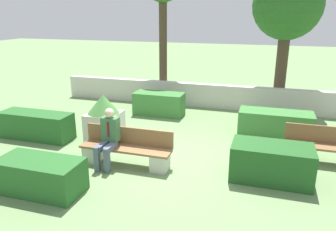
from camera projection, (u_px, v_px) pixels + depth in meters
ground_plane at (173, 159)px, 7.78m from camera, size 60.00×60.00×0.00m
perimeter_wall at (209, 96)px, 11.91m from camera, size 11.39×0.30×0.84m
bench_front at (126, 151)px, 7.40m from camera, size 2.10×0.48×0.83m
bench_left_side at (322, 150)px, 7.49m from camera, size 1.67×0.48×0.83m
person_seated_man at (108, 135)px, 7.25m from camera, size 0.38×0.63×1.31m
hedge_block_near_left at (37, 125)px, 8.97m from camera, size 2.03×0.68×0.72m
hedge_block_near_right at (275, 124)px, 9.11m from camera, size 1.98×0.78×0.71m
hedge_block_mid_left at (159, 104)px, 11.05m from camera, size 1.66×0.74×0.75m
hedge_block_mid_right at (271, 163)px, 6.72m from camera, size 1.62×0.86×0.75m
hedge_block_far_left at (40, 176)px, 6.28m from camera, size 1.65×0.79×0.65m
planter_corner_left at (104, 118)px, 8.76m from camera, size 0.85×0.85×1.26m
tree_center_left at (288, 7)px, 10.87m from camera, size 2.31×2.31×4.72m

